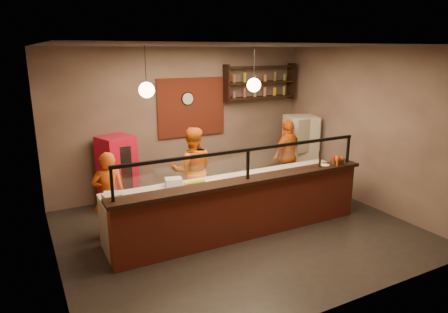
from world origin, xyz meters
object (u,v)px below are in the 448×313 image
cook_left (109,195)px  condiment_caddy (338,162)px  cook_right (288,156)px  red_cooler (118,172)px  wall_clock (187,99)px  pizza_dough (218,182)px  fridge (300,150)px  cook_mid (193,171)px  pepper_mill (320,162)px

cook_left → condiment_caddy: 4.17m
cook_right → red_cooler: 3.74m
red_cooler → condiment_caddy: 4.34m
wall_clock → pizza_dough: bearing=-100.3°
cook_left → fridge: size_ratio=0.91×
wall_clock → cook_mid: (-0.47, -1.30, -1.24)m
cook_mid → cook_right: 2.42m
cook_right → red_cooler: (-3.65, 0.81, -0.08)m
cook_right → condiment_caddy: cook_right is taller
cook_right → pepper_mill: (-0.52, -1.66, 0.33)m
cook_mid → pizza_dough: 0.99m
red_cooler → pepper_mill: 4.01m
cook_right → pepper_mill: size_ratio=8.58×
red_cooler → pepper_mill: bearing=-58.1°
condiment_caddy → pepper_mill: (-0.40, 0.03, 0.05)m
cook_left → pepper_mill: size_ratio=7.86×
wall_clock → cook_mid: wall_clock is taller
wall_clock → fridge: size_ratio=0.18×
cook_mid → fridge: (2.97, 0.44, -0.03)m
cook_mid → fridge: bearing=-152.5°
pepper_mill → red_cooler: bearing=141.7°
cook_left → cook_right: 4.13m
fridge → cook_right: bearing=-137.5°
pepper_mill → condiment_caddy: bearing=-4.7°
cook_mid → fridge: size_ratio=1.04×
cook_left → pepper_mill: (3.58, -1.17, 0.40)m
cook_mid → condiment_caddy: 2.76m
fridge → red_cooler: size_ratio=1.11×
red_cooler → cook_right: bearing=-32.3°
cook_left → cook_mid: bearing=-160.7°
cook_left → pepper_mill: cook_left is taller
cook_right → cook_mid: bearing=-11.4°
cook_mid → red_cooler: bearing=-19.6°
cook_mid → pepper_mill: (1.90, -1.48, 0.30)m
wall_clock → fridge: bearing=-18.9°
condiment_caddy → pepper_mill: pepper_mill is taller
condiment_caddy → cook_mid: bearing=146.5°
cook_right → pepper_mill: bearing=56.9°
cook_left → cook_mid: size_ratio=0.88×
pepper_mill → cook_left: bearing=161.9°
wall_clock → cook_left: size_ratio=0.20×
fridge → cook_left: bearing=-153.9°
pizza_dough → pepper_mill: (1.84, -0.50, 0.25)m
pizza_dough → pepper_mill: size_ratio=2.41×
wall_clock → red_cooler: bearing=-169.7°
red_cooler → condiment_caddy: (3.53, -2.50, 0.37)m
cook_left → red_cooler: bearing=-100.4°
red_cooler → pepper_mill: (3.13, -2.47, 0.42)m
cook_left → fridge: (4.65, 0.76, 0.07)m
wall_clock → cook_left: (-2.15, -1.61, -1.35)m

